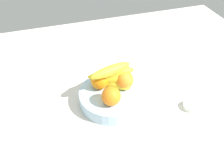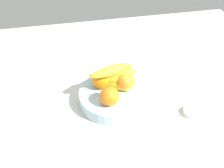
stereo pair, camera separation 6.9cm
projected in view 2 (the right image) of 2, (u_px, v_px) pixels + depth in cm
name	position (u px, v px, depth cm)	size (l,w,h in cm)	color
ground_plane	(110.00, 102.00, 99.16)	(180.00, 140.00, 3.00)	beige
fruit_bowl	(112.00, 97.00, 95.61)	(25.82, 25.82, 5.26)	#ABCDE6
orange_front_left	(109.00, 96.00, 86.94)	(7.12, 7.12, 7.12)	orange
orange_front_right	(125.00, 80.00, 93.57)	(7.12, 7.12, 7.12)	orange
orange_center	(101.00, 80.00, 93.88)	(7.12, 7.12, 7.12)	orange
banana_bunch	(112.00, 76.00, 92.80)	(18.67, 14.07, 10.60)	yellow
jar_lid	(191.00, 112.00, 91.74)	(6.07, 6.07, 1.77)	white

